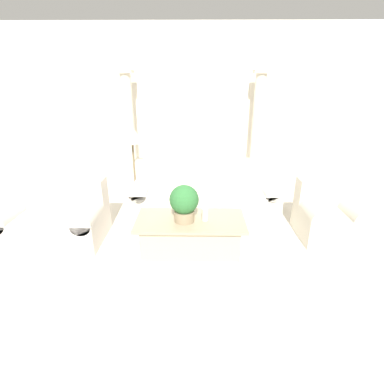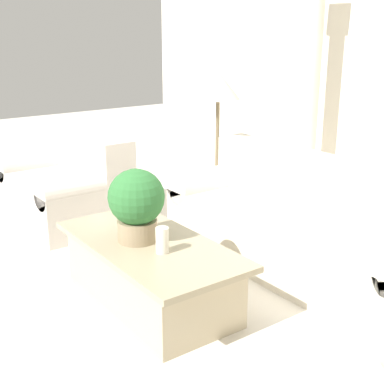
{
  "view_description": "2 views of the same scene",
  "coord_description": "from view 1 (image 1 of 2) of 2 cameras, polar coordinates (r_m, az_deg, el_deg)",
  "views": [
    {
      "loc": [
        0.11,
        -3.95,
        2.18
      ],
      "look_at": [
        0.06,
        -0.18,
        0.7
      ],
      "focal_mm": 28.0,
      "sensor_mm": 36.0,
      "label": 1
    },
    {
      "loc": [
        2.81,
        -2.15,
        1.78
      ],
      "look_at": [
        -0.16,
        -0.0,
        0.64
      ],
      "focal_mm": 50.0,
      "sensor_mm": 36.0,
      "label": 2
    }
  ],
  "objects": [
    {
      "name": "column_right",
      "position": [
        6.63,
        12.34,
        12.14
      ],
      "size": [
        0.32,
        0.32,
        2.26
      ],
      "color": "beige",
      "rests_on": "ground_plane"
    },
    {
      "name": "wall_back",
      "position": [
        6.89,
        -0.16,
        16.66
      ],
      "size": [
        10.0,
        0.06,
        3.2
      ],
      "color": "silver",
      "rests_on": "ground_plane"
    },
    {
      "name": "column_left",
      "position": [
        6.66,
        -11.93,
        12.21
      ],
      "size": [
        0.32,
        0.32,
        2.26
      ],
      "color": "beige",
      "rests_on": "ground_plane"
    },
    {
      "name": "coffee_table",
      "position": [
        3.98,
        -0.31,
        -7.96
      ],
      "size": [
        1.41,
        0.7,
        0.44
      ],
      "color": "tan",
      "rests_on": "ground_plane"
    },
    {
      "name": "sofa_long",
      "position": [
        5.08,
        2.47,
        0.05
      ],
      "size": [
        2.39,
        0.85,
        0.82
      ],
      "color": "beige",
      "rests_on": "ground_plane"
    },
    {
      "name": "armchair",
      "position": [
        4.67,
        24.62,
        -3.89
      ],
      "size": [
        0.83,
        0.77,
        0.79
      ],
      "color": "beige",
      "rests_on": "ground_plane"
    },
    {
      "name": "potted_plant",
      "position": [
        3.73,
        -1.51,
        -1.94
      ],
      "size": [
        0.37,
        0.37,
        0.48
      ],
      "color": "#937F60",
      "rests_on": "coffee_table"
    },
    {
      "name": "pillar_candle",
      "position": [
        3.82,
        2.49,
        -4.27
      ],
      "size": [
        0.08,
        0.08,
        0.16
      ],
      "color": "silver",
      "rests_on": "coffee_table"
    },
    {
      "name": "ground_plane",
      "position": [
        4.52,
        -0.75,
        -7.37
      ],
      "size": [
        16.0,
        16.0,
        0.0
      ],
      "primitive_type": "plane",
      "color": "silver"
    },
    {
      "name": "loveseat",
      "position": [
        4.59,
        -24.73,
        -4.31
      ],
      "size": [
        1.35,
        0.85,
        0.82
      ],
      "color": "beige",
      "rests_on": "ground_plane"
    },
    {
      "name": "floor_lamp",
      "position": [
        4.99,
        -11.33,
        9.81
      ],
      "size": [
        0.39,
        0.39,
        1.4
      ],
      "color": "brown",
      "rests_on": "ground_plane"
    }
  ]
}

